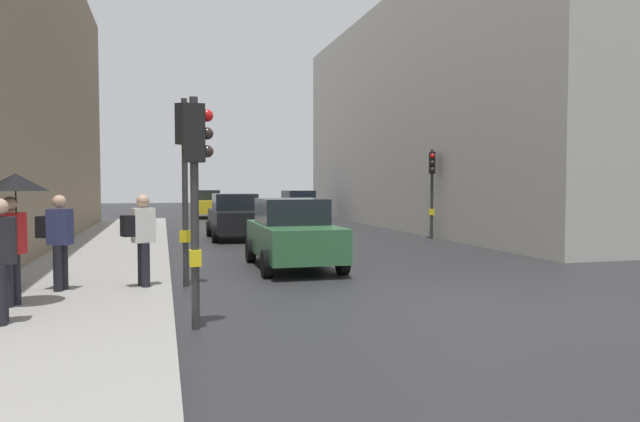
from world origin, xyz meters
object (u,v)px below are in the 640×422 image
at_px(traffic_light_near_left, 196,170).
at_px(pedestrian_with_umbrella, 14,202).
at_px(pedestrian_with_grey_backpack, 58,236).
at_px(car_green_estate, 293,233).
at_px(car_blue_van, 297,205).
at_px(traffic_light_mid_street, 432,177).
at_px(car_dark_suv, 235,216).
at_px(pedestrian_with_black_backpack, 141,235).
at_px(car_yellow_taxi, 207,204).
at_px(traffic_light_near_right, 186,157).
at_px(pedestrian_in_dark_coat, 0,255).

xyz_separation_m(traffic_light_near_left, pedestrian_with_umbrella, (-2.77, 1.63, -0.49)).
bearing_deg(pedestrian_with_grey_backpack, car_green_estate, 28.69).
distance_m(traffic_light_near_left, car_blue_van, 26.33).
relative_size(traffic_light_mid_street, car_dark_suv, 0.83).
bearing_deg(car_dark_suv, traffic_light_mid_street, -15.71).
distance_m(car_dark_suv, pedestrian_with_black_backpack, 11.48).
bearing_deg(car_yellow_taxi, pedestrian_with_black_backpack, -96.93).
bearing_deg(car_green_estate, car_yellow_taxi, 91.09).
relative_size(traffic_light_mid_street, car_blue_van, 0.81).
distance_m(traffic_light_near_right, car_yellow_taxi, 25.42).
bearing_deg(car_dark_suv, car_green_estate, -86.86).
relative_size(traffic_light_near_left, pedestrian_with_black_backpack, 1.91).
bearing_deg(traffic_light_near_right, pedestrian_with_umbrella, -143.92).
height_order(traffic_light_mid_street, car_blue_van, traffic_light_mid_street).
bearing_deg(pedestrian_with_black_backpack, car_green_estate, 37.61).
relative_size(traffic_light_near_left, pedestrian_with_umbrella, 1.58).
relative_size(car_green_estate, pedestrian_with_black_backpack, 2.38).
xyz_separation_m(car_green_estate, car_blue_van, (4.65, 19.52, 0.00)).
xyz_separation_m(pedestrian_with_grey_backpack, pedestrian_with_black_backpack, (1.47, 0.00, 0.00)).
bearing_deg(car_green_estate, pedestrian_with_black_backpack, -142.39).
xyz_separation_m(traffic_light_mid_street, pedestrian_with_black_backpack, (-10.53, -8.96, -1.24)).
bearing_deg(traffic_light_mid_street, traffic_light_near_left, -129.00).
bearing_deg(traffic_light_mid_street, pedestrian_with_black_backpack, -139.60).
height_order(car_blue_van, pedestrian_in_dark_coat, pedestrian_in_dark_coat).
bearing_deg(traffic_light_near_right, pedestrian_in_dark_coat, -129.07).
distance_m(car_blue_van, pedestrian_in_dark_coat, 26.83).
bearing_deg(pedestrian_with_umbrella, traffic_light_mid_street, 39.63).
xyz_separation_m(traffic_light_near_left, car_dark_suv, (2.26, 13.99, -1.46)).
relative_size(car_yellow_taxi, car_dark_suv, 1.02).
distance_m(pedestrian_with_grey_backpack, pedestrian_in_dark_coat, 2.61).
bearing_deg(pedestrian_with_black_backpack, traffic_light_near_right, 38.31).
bearing_deg(traffic_light_mid_street, pedestrian_with_grey_backpack, -143.24).
bearing_deg(pedestrian_with_black_backpack, car_dark_suv, 74.13).
distance_m(traffic_light_mid_street, pedestrian_with_grey_backpack, 15.03).
xyz_separation_m(car_blue_van, pedestrian_with_umbrella, (-10.13, -23.61, 0.96)).
xyz_separation_m(traffic_light_mid_street, pedestrian_with_umbrella, (-12.42, -10.28, -0.56)).
bearing_deg(car_blue_van, pedestrian_with_black_backpack, -110.30).
bearing_deg(car_dark_suv, traffic_light_near_right, -102.34).
distance_m(car_blue_van, pedestrian_with_grey_backpack, 24.32).
height_order(pedestrian_with_umbrella, pedestrian_with_grey_backpack, pedestrian_with_umbrella).
xyz_separation_m(traffic_light_near_left, car_green_estate, (2.71, 5.72, -1.46)).
relative_size(traffic_light_near_left, traffic_light_mid_street, 0.97).
xyz_separation_m(traffic_light_near_right, car_dark_suv, (2.26, 10.35, -1.80)).
bearing_deg(car_yellow_taxi, traffic_light_near_left, -94.49).
distance_m(car_blue_van, pedestrian_with_black_backpack, 23.76).
relative_size(traffic_light_mid_street, pedestrian_in_dark_coat, 1.97).
bearing_deg(pedestrian_with_umbrella, pedestrian_with_black_backpack, 35.01).
height_order(car_dark_suv, pedestrian_in_dark_coat, pedestrian_in_dark_coat).
distance_m(pedestrian_with_black_backpack, pedestrian_in_dark_coat, 3.16).
bearing_deg(pedestrian_with_black_backpack, car_yellow_taxi, 83.07).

